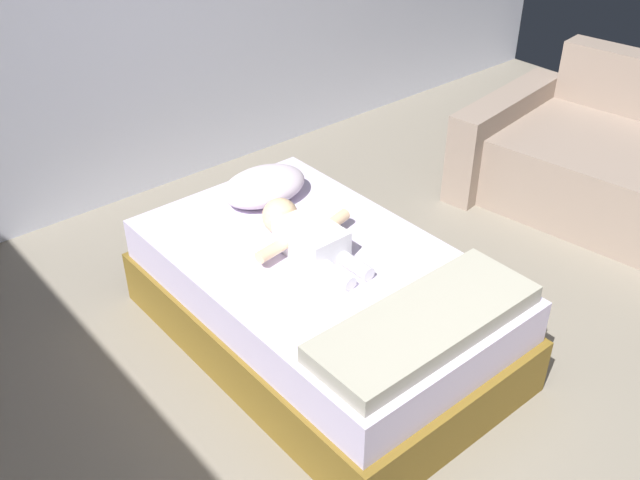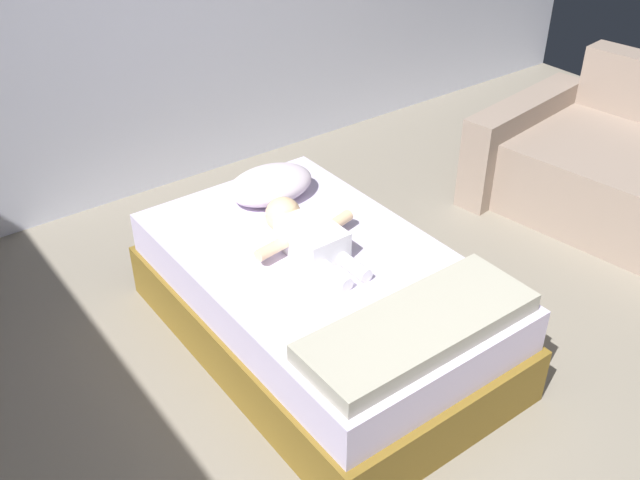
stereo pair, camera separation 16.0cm
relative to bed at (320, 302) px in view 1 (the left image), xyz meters
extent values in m
cube|color=brown|center=(0.00, 0.00, -0.10)|extent=(1.10, 1.80, 0.28)
cube|color=silver|center=(0.00, 0.00, 0.14)|extent=(1.06, 1.73, 0.21)
ellipsoid|color=silver|center=(0.12, 0.58, 0.33)|extent=(0.46, 0.32, 0.16)
cube|color=white|center=(0.00, 0.06, 0.32)|extent=(0.21, 0.31, 0.14)
sphere|color=beige|center=(0.00, 0.29, 0.33)|extent=(0.17, 0.17, 0.17)
cylinder|color=beige|center=(-0.18, 0.11, 0.32)|extent=(0.18, 0.08, 0.06)
cylinder|color=beige|center=(0.18, 0.11, 0.32)|extent=(0.18, 0.10, 0.06)
cylinder|color=white|center=(-0.05, -0.17, 0.28)|extent=(0.06, 0.18, 0.06)
cylinder|color=white|center=(0.05, -0.17, 0.28)|extent=(0.06, 0.18, 0.06)
cube|color=blue|center=(0.19, 0.18, 0.25)|extent=(0.06, 0.11, 0.01)
cube|color=white|center=(0.22, 0.23, 0.27)|extent=(0.02, 0.03, 0.01)
cube|color=gray|center=(2.01, 0.51, 0.05)|extent=(1.12, 0.35, 0.58)
cube|color=#A8A491|center=(0.00, -0.64, 0.29)|extent=(0.99, 0.37, 0.08)
camera|label=1|loc=(-1.72, -2.04, 2.12)|focal=40.72mm
camera|label=2|loc=(-1.59, -2.14, 2.12)|focal=40.72mm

